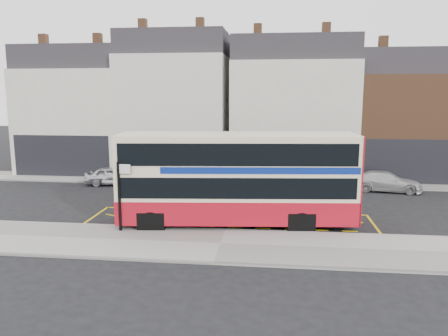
# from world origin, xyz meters

# --- Properties ---
(ground) EXTENTS (120.00, 120.00, 0.00)m
(ground) POSITION_xyz_m (0.00, 0.00, 0.00)
(ground) COLOR black
(ground) RESTS_ON ground
(pavement) EXTENTS (40.00, 4.00, 0.15)m
(pavement) POSITION_xyz_m (0.00, -2.30, 0.07)
(pavement) COLOR #989590
(pavement) RESTS_ON ground
(kerb) EXTENTS (40.00, 0.15, 0.15)m
(kerb) POSITION_xyz_m (0.00, -0.38, 0.07)
(kerb) COLOR gray
(kerb) RESTS_ON ground
(far_pavement) EXTENTS (50.00, 3.00, 0.15)m
(far_pavement) POSITION_xyz_m (0.00, 11.00, 0.07)
(far_pavement) COLOR #989590
(far_pavement) RESTS_ON ground
(road_markings) EXTENTS (14.00, 3.40, 0.01)m
(road_markings) POSITION_xyz_m (0.00, 1.60, 0.01)
(road_markings) COLOR #DEB60B
(road_markings) RESTS_ON ground
(terrace_far_left) EXTENTS (8.00, 8.01, 10.80)m
(terrace_far_left) POSITION_xyz_m (-13.50, 14.99, 4.82)
(terrace_far_left) COLOR beige
(terrace_far_left) RESTS_ON ground
(terrace_left) EXTENTS (8.00, 8.01, 11.80)m
(terrace_left) POSITION_xyz_m (-5.50, 14.99, 5.32)
(terrace_left) COLOR silver
(terrace_left) RESTS_ON ground
(terrace_green_shop) EXTENTS (9.00, 8.01, 11.30)m
(terrace_green_shop) POSITION_xyz_m (3.50, 14.99, 5.07)
(terrace_green_shop) COLOR beige
(terrace_green_shop) RESTS_ON ground
(terrace_right) EXTENTS (9.00, 8.01, 10.30)m
(terrace_right) POSITION_xyz_m (12.50, 14.99, 4.57)
(terrace_right) COLOR brown
(terrace_right) RESTS_ON ground
(double_decker_bus) EXTENTS (11.25, 3.58, 4.42)m
(double_decker_bus) POSITION_xyz_m (0.46, 0.65, 2.32)
(double_decker_bus) COLOR beige
(double_decker_bus) RESTS_ON ground
(bus_stop_post) EXTENTS (0.78, 0.16, 3.14)m
(bus_stop_post) POSITION_xyz_m (-4.61, -1.14, 2.03)
(bus_stop_post) COLOR black
(bus_stop_post) RESTS_ON pavement
(car_silver) EXTENTS (3.88, 1.99, 1.26)m
(car_silver) POSITION_xyz_m (-8.87, 9.09, 0.63)
(car_silver) COLOR silver
(car_silver) RESTS_ON ground
(car_grey) EXTENTS (3.93, 2.47, 1.22)m
(car_grey) POSITION_xyz_m (1.33, 8.94, 0.61)
(car_grey) COLOR #3F4246
(car_grey) RESTS_ON ground
(car_white) EXTENTS (4.60, 2.45, 1.27)m
(car_white) POSITION_xyz_m (9.38, 9.17, 0.63)
(car_white) COLOR #BDBDBD
(car_white) RESTS_ON ground
(street_tree_left) EXTENTS (2.50, 2.50, 5.41)m
(street_tree_left) POSITION_xyz_m (-15.40, 12.18, 3.68)
(street_tree_left) COLOR black
(street_tree_left) RESTS_ON ground
(street_tree_right) EXTENTS (2.68, 2.68, 5.79)m
(street_tree_right) POSITION_xyz_m (7.20, 12.32, 3.95)
(street_tree_right) COLOR black
(street_tree_right) RESTS_ON ground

